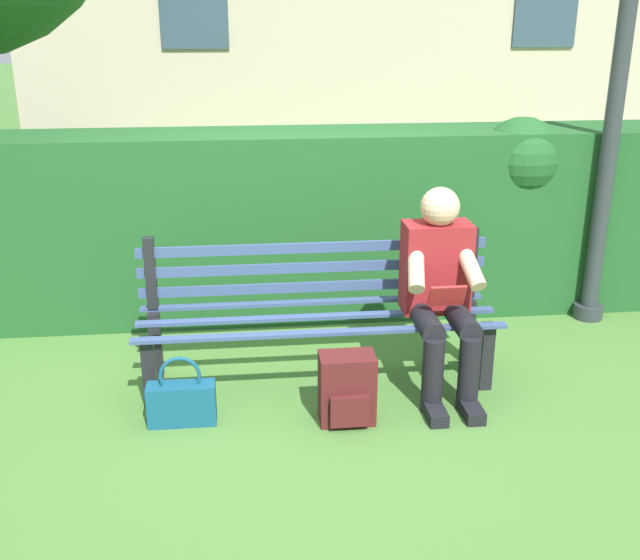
% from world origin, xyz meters
% --- Properties ---
extents(ground, '(60.00, 60.00, 0.00)m').
position_xyz_m(ground, '(0.00, 0.00, 0.00)').
color(ground, '#477533').
extents(park_bench, '(2.06, 0.52, 0.85)m').
position_xyz_m(park_bench, '(0.00, -0.09, 0.44)').
color(park_bench, black).
rests_on(park_bench, ground).
extents(person_seated, '(0.44, 0.73, 1.15)m').
position_xyz_m(person_seated, '(-0.68, 0.10, 0.61)').
color(person_seated, maroon).
rests_on(person_seated, ground).
extents(hedge_backdrop, '(6.59, 0.69, 1.39)m').
position_xyz_m(hedge_backdrop, '(0.42, -1.15, 0.67)').
color(hedge_backdrop, '#1E5123').
rests_on(hedge_backdrop, ground).
extents(backpack, '(0.29, 0.26, 0.38)m').
position_xyz_m(backpack, '(-0.11, 0.46, 0.19)').
color(backpack, '#4C1919').
rests_on(backpack, ground).
extents(handbag, '(0.36, 0.13, 0.39)m').
position_xyz_m(handbag, '(0.76, 0.39, 0.13)').
color(handbag, navy).
rests_on(handbag, ground).
extents(lamp_post, '(0.29, 0.29, 3.17)m').
position_xyz_m(lamp_post, '(-2.02, -0.77, 1.95)').
color(lamp_post, '#2D3338').
rests_on(lamp_post, ground).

